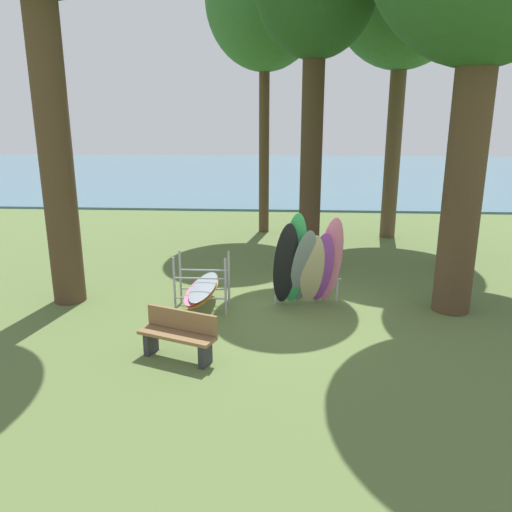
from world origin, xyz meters
TOP-DOWN VIEW (x-y plane):
  - ground_plane at (0.00, 0.00)m, footprint 80.00×80.00m
  - lake_water at (0.00, 30.43)m, footprint 80.00×36.00m
  - tree_mid_behind at (-1.13, 8.23)m, footprint 4.00×4.00m
  - leaning_board_pile at (0.21, 0.43)m, footprint 1.63×1.19m
  - board_storage_rack at (-2.09, 0.25)m, footprint 1.15×2.13m
  - park_bench at (-2.09, -2.12)m, footprint 1.45×0.89m

SIDE VIEW (x-z plane):
  - ground_plane at x=0.00m, z-range 0.00..0.00m
  - lake_water at x=0.00m, z-range 0.00..0.10m
  - park_bench at x=-2.09m, z-range 0.03..0.88m
  - board_storage_rack at x=-2.09m, z-range -0.15..1.10m
  - leaning_board_pile at x=0.21m, z-range -0.13..2.11m
  - tree_mid_behind at x=-1.13m, z-range 2.77..13.01m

